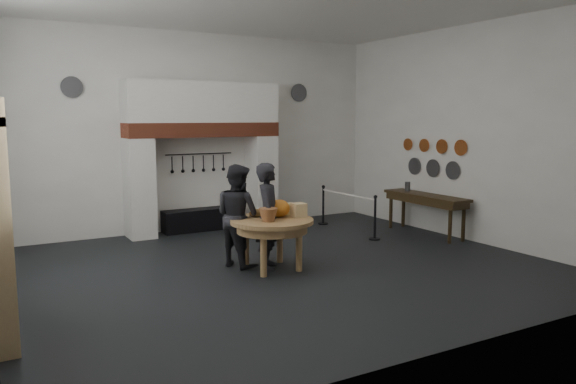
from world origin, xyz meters
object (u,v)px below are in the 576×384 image
visitor_near (269,216)px  visitor_far (238,215)px  iron_range (204,219)px  side_table (426,196)px  barrier_post_near (375,219)px  barrier_post_far (323,206)px  work_table (272,221)px

visitor_near → visitor_far: bearing=75.9°
iron_range → side_table: bearing=-35.3°
side_table → barrier_post_near: bearing=174.8°
iron_range → side_table: side_table is taller
iron_range → barrier_post_far: 2.90m
side_table → visitor_far: bearing=-175.7°
visitor_near → visitor_far: visitor_near is taller
iron_range → barrier_post_near: 3.94m
visitor_near → visitor_far: size_ratio=1.02×
visitor_far → barrier_post_far: bearing=-72.0°
iron_range → side_table: 5.06m
work_table → visitor_far: 0.65m
iron_range → work_table: bearing=-93.2°
visitor_far → visitor_near: bearing=-153.0°
barrier_post_near → barrier_post_far: 2.00m
barrier_post_near → iron_range: bearing=135.1°
visitor_far → side_table: (4.72, 0.35, -0.03)m
visitor_far → barrier_post_near: visitor_far is taller
side_table → iron_range: bearing=144.7°
visitor_near → iron_range: bearing=27.5°
side_table → barrier_post_far: (-1.31, 2.12, -0.42)m
work_table → side_table: size_ratio=0.65×
iron_range → side_table: size_ratio=0.86×
side_table → barrier_post_far: same height
barrier_post_near → visitor_far: bearing=-172.1°
visitor_near → barrier_post_far: bearing=-15.4°
visitor_near → side_table: visitor_near is taller
barrier_post_near → side_table: bearing=-5.2°
side_table → barrier_post_near: 1.38m
visitor_far → side_table: bearing=-103.7°
barrier_post_far → visitor_far: bearing=-144.0°
iron_range → barrier_post_near: size_ratio=2.11×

